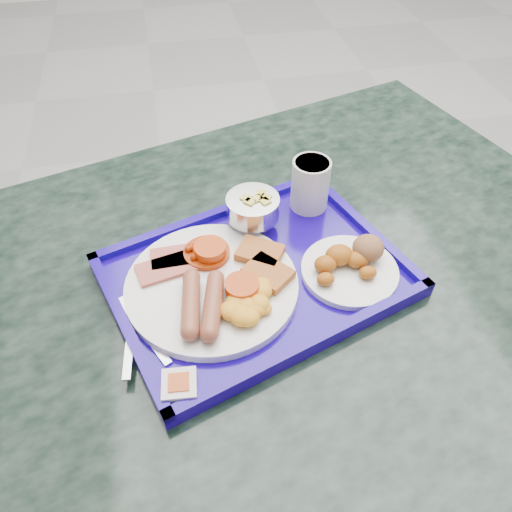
{
  "coord_description": "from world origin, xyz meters",
  "views": [
    {
      "loc": [
        -0.61,
        -1.5,
        1.43
      ],
      "look_at": [
        -0.51,
        -0.98,
        0.89
      ],
      "focal_mm": 35.0,
      "sensor_mm": 36.0,
      "label": 1
    }
  ],
  "objects_px": {
    "bread_plate": "(351,264)",
    "main_plate": "(218,285)",
    "fruit_bowl": "(253,208)",
    "juice_cup": "(310,183)",
    "table": "(243,365)",
    "tray": "(256,276)"
  },
  "relations": [
    {
      "from": "bread_plate",
      "to": "main_plate",
      "type": "bearing_deg",
      "value": -179.46
    },
    {
      "from": "fruit_bowl",
      "to": "juice_cup",
      "type": "height_order",
      "value": "juice_cup"
    },
    {
      "from": "table",
      "to": "tray",
      "type": "xyz_separation_m",
      "value": [
        0.03,
        0.02,
        0.22
      ]
    },
    {
      "from": "tray",
      "to": "bread_plate",
      "type": "xyz_separation_m",
      "value": [
        0.15,
        -0.02,
        0.02
      ]
    },
    {
      "from": "bread_plate",
      "to": "juice_cup",
      "type": "xyz_separation_m",
      "value": [
        -0.02,
        0.17,
        0.03
      ]
    },
    {
      "from": "bread_plate",
      "to": "fruit_bowl",
      "type": "relative_size",
      "value": 1.69
    },
    {
      "from": "tray",
      "to": "main_plate",
      "type": "bearing_deg",
      "value": -159.18
    },
    {
      "from": "table",
      "to": "tray",
      "type": "relative_size",
      "value": 2.93
    },
    {
      "from": "tray",
      "to": "juice_cup",
      "type": "xyz_separation_m",
      "value": [
        0.13,
        0.15,
        0.06
      ]
    },
    {
      "from": "table",
      "to": "juice_cup",
      "type": "distance_m",
      "value": 0.36
    },
    {
      "from": "table",
      "to": "fruit_bowl",
      "type": "relative_size",
      "value": 17.06
    },
    {
      "from": "table",
      "to": "main_plate",
      "type": "xyz_separation_m",
      "value": [
        -0.03,
        -0.01,
        0.24
      ]
    },
    {
      "from": "tray",
      "to": "juice_cup",
      "type": "relative_size",
      "value": 5.63
    },
    {
      "from": "fruit_bowl",
      "to": "bread_plate",
      "type": "bearing_deg",
      "value": -45.66
    },
    {
      "from": "tray",
      "to": "bread_plate",
      "type": "height_order",
      "value": "bread_plate"
    },
    {
      "from": "table",
      "to": "juice_cup",
      "type": "height_order",
      "value": "juice_cup"
    },
    {
      "from": "juice_cup",
      "to": "bread_plate",
      "type": "bearing_deg",
      "value": -82.57
    },
    {
      "from": "main_plate",
      "to": "juice_cup",
      "type": "distance_m",
      "value": 0.26
    },
    {
      "from": "main_plate",
      "to": "bread_plate",
      "type": "height_order",
      "value": "bread_plate"
    },
    {
      "from": "tray",
      "to": "main_plate",
      "type": "height_order",
      "value": "main_plate"
    },
    {
      "from": "tray",
      "to": "table",
      "type": "bearing_deg",
      "value": -147.62
    },
    {
      "from": "table",
      "to": "bread_plate",
      "type": "relative_size",
      "value": 10.08
    }
  ]
}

